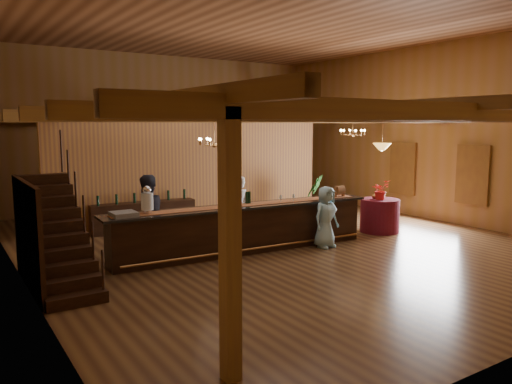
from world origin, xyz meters
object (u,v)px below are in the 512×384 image
backbar_shelf (144,216)px  staff_second (147,217)px  round_table (380,215)px  chandelier_left (214,141)px  chandelier_right (353,132)px  floor_plant (313,196)px  tasting_bar (244,228)px  pendant_lamp (382,147)px  bartender (238,210)px  raffle_drum (339,190)px  beverage_dispenser (147,200)px  guest (326,217)px

backbar_shelf → staff_second: (-0.96, -2.84, 0.53)m
round_table → staff_second: bearing=172.0°
round_table → chandelier_left: size_ratio=1.35×
chandelier_right → floor_plant: 2.42m
tasting_bar → chandelier_right: bearing=22.0°
pendant_lamp → bartender: pendant_lamp is taller
tasting_bar → bartender: bearing=72.4°
backbar_shelf → round_table: size_ratio=2.73×
chandelier_right → pendant_lamp: 2.10m
tasting_bar → chandelier_right: (5.10, 1.75, 2.20)m
raffle_drum → chandelier_left: size_ratio=0.42×
raffle_drum → floor_plant: (1.46, 2.87, -0.61)m
raffle_drum → staff_second: 5.04m
beverage_dispenser → pendant_lamp: bearing=-3.1°
tasting_bar → raffle_drum: bearing=-1.1°
pendant_lamp → chandelier_right: bearing=69.3°
beverage_dispenser → staff_second: size_ratio=0.32×
chandelier_right → staff_second: bearing=-172.0°
bartender → guest: (1.62, -1.49, -0.11)m
tasting_bar → raffle_drum: raffle_drum is taller
round_table → tasting_bar: bearing=177.6°
bartender → round_table: bearing=168.8°
guest → bartender: bearing=130.2°
round_table → bartender: bartender is taller
guest → floor_plant: 4.14m
raffle_drum → staff_second: (-4.94, 0.94, -0.35)m
raffle_drum → floor_plant: size_ratio=0.25×
chandelier_left → guest: chandelier_left is taller
chandelier_right → pendant_lamp: same height
round_table → pendant_lamp: bearing=0.0°
raffle_drum → guest: bearing=-149.7°
backbar_shelf → chandelier_left: bearing=-64.4°
round_table → chandelier_left: bearing=165.2°
guest → tasting_bar: bearing=152.0°
backbar_shelf → chandelier_right: 6.94m
staff_second → floor_plant: bearing=-177.1°
raffle_drum → bartender: bartender is taller
backbar_shelf → round_table: (5.54, -3.75, 0.05)m
tasting_bar → bartender: 0.87m
chandelier_left → guest: 3.32m
chandelier_right → bartender: size_ratio=0.46×
raffle_drum → floor_plant: 3.28m
round_table → chandelier_right: (0.73, 1.93, 2.30)m
guest → staff_second: bearing=152.9°
pendant_lamp → tasting_bar: bearing=177.6°
beverage_dispenser → chandelier_right: chandelier_right is taller
backbar_shelf → bartender: 3.19m
raffle_drum → guest: (-0.90, -0.53, -0.53)m
chandelier_left → staff_second: size_ratio=0.42×
round_table → raffle_drum: bearing=-179.3°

